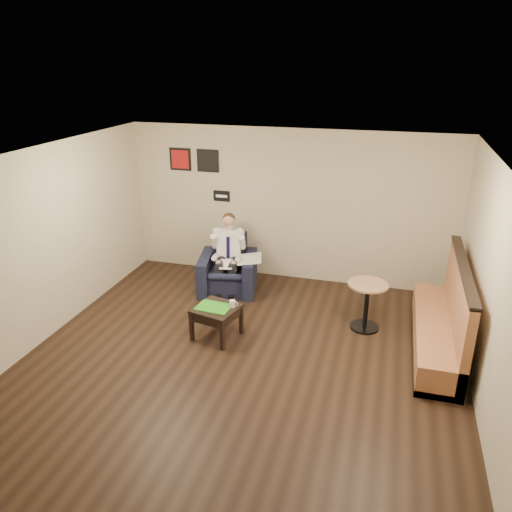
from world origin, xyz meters
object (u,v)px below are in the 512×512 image
(cafe_table, at_px, (366,306))
(smartphone, at_px, (226,303))
(banquette, at_px, (439,308))
(side_table, at_px, (217,322))
(seated_man, at_px, (227,258))
(armchair, at_px, (228,265))
(green_folder, at_px, (214,307))
(coffee_mug, at_px, (232,304))

(cafe_table, bearing_deg, smartphone, -160.74)
(cafe_table, bearing_deg, banquette, -16.81)
(banquette, height_order, cafe_table, banquette)
(side_table, distance_m, cafe_table, 2.30)
(side_table, height_order, cafe_table, cafe_table)
(seated_man, distance_m, banquette, 3.60)
(side_table, xyz_separation_m, banquette, (3.14, 0.56, 0.40))
(armchair, relative_size, cafe_table, 1.29)
(green_folder, relative_size, cafe_table, 0.65)
(banquette, bearing_deg, armchair, 163.26)
(green_folder, relative_size, coffee_mug, 4.74)
(armchair, relative_size, banquette, 0.39)
(seated_man, relative_size, banquette, 0.52)
(seated_man, bearing_deg, armchair, 90.00)
(coffee_mug, bearing_deg, armchair, 111.06)
(green_folder, xyz_separation_m, smartphone, (0.13, 0.17, -0.00))
(armchair, bearing_deg, banquette, -28.06)
(armchair, xyz_separation_m, coffee_mug, (0.59, -1.53, 0.07))
(coffee_mug, bearing_deg, green_folder, -159.68)
(green_folder, distance_m, coffee_mug, 0.28)
(green_folder, distance_m, smartphone, 0.22)
(green_folder, height_order, smartphone, green_folder)
(side_table, distance_m, coffee_mug, 0.38)
(seated_man, height_order, side_table, seated_man)
(cafe_table, bearing_deg, coffee_mug, -157.57)
(side_table, relative_size, green_folder, 1.22)
(coffee_mug, height_order, smartphone, coffee_mug)
(cafe_table, bearing_deg, seated_man, 165.76)
(armchair, distance_m, cafe_table, 2.60)
(side_table, height_order, banquette, banquette)
(armchair, relative_size, coffee_mug, 9.44)
(coffee_mug, distance_m, smartphone, 0.16)
(green_folder, height_order, banquette, banquette)
(smartphone, bearing_deg, coffee_mug, -7.10)
(seated_man, xyz_separation_m, coffee_mug, (0.57, -1.41, -0.11))
(coffee_mug, relative_size, banquette, 0.04)
(seated_man, distance_m, coffee_mug, 1.52)
(side_table, height_order, green_folder, green_folder)
(coffee_mug, height_order, banquette, banquette)
(banquette, relative_size, cafe_table, 3.33)
(green_folder, xyz_separation_m, cafe_table, (2.16, 0.88, -0.12))
(armchair, height_order, banquette, banquette)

